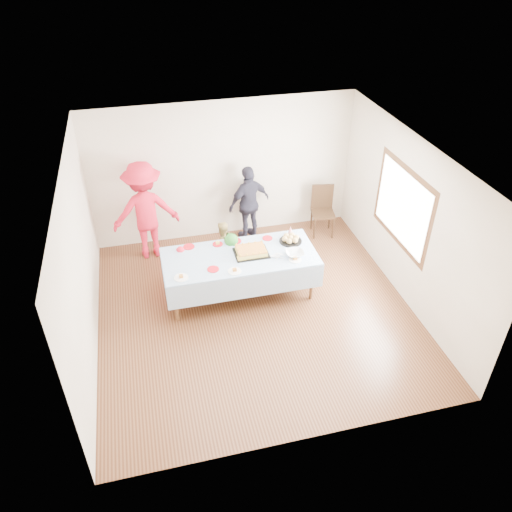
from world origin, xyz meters
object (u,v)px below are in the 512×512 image
at_px(birthday_cake, 251,251).
at_px(dining_chair, 323,207).
at_px(adult_left, 145,211).
at_px(party_table, 240,258).

height_order(birthday_cake, dining_chair, dining_chair).
bearing_deg(dining_chair, adult_left, -170.32).
bearing_deg(birthday_cake, adult_left, 135.45).
distance_m(birthday_cake, dining_chair, 2.41).
distance_m(party_table, birthday_cake, 0.22).
bearing_deg(birthday_cake, dining_chair, 40.41).
distance_m(party_table, dining_chair, 2.56).
bearing_deg(dining_chair, birthday_cake, -129.70).
height_order(birthday_cake, adult_left, adult_left).
distance_m(dining_chair, adult_left, 3.44).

